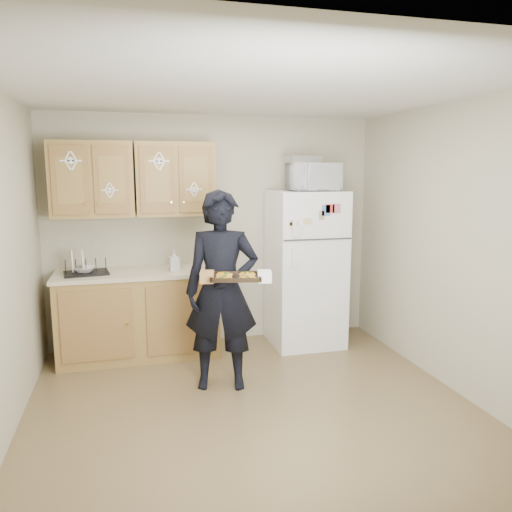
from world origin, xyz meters
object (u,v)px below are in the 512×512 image
object	(u,v)px
refrigerator	(305,268)
microwave	(313,177)
baking_tray	(236,278)
person	(222,291)
dish_rack	(86,266)

from	to	relation	value
refrigerator	microwave	bearing A→B (deg)	-42.82
baking_tray	microwave	distance (m)	1.77
person	dish_rack	bearing A→B (deg)	153.97
refrigerator	baking_tray	world-z (taller)	refrigerator
microwave	dish_rack	xyz separation A→B (m)	(-2.35, 0.09, -0.86)
microwave	refrigerator	bearing A→B (deg)	137.60
refrigerator	baking_tray	xyz separation A→B (m)	(-1.04, -1.19, 0.20)
baking_tray	person	bearing A→B (deg)	114.39
dish_rack	microwave	bearing A→B (deg)	-2.20
refrigerator	dish_rack	world-z (taller)	refrigerator
baking_tray	dish_rack	world-z (taller)	baking_tray
person	baking_tray	bearing A→B (deg)	-65.61
baking_tray	microwave	bearing A→B (deg)	58.34
person	microwave	world-z (taller)	microwave
person	baking_tray	xyz separation A→B (m)	(0.06, -0.29, 0.18)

